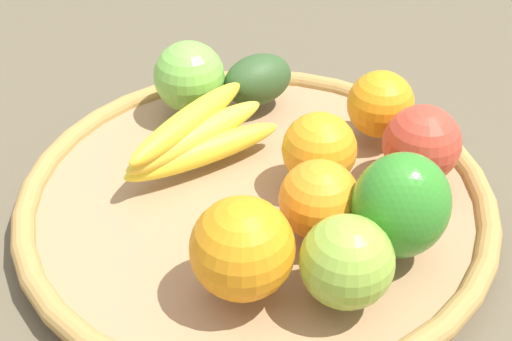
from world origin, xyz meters
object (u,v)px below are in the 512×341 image
at_px(banana_bunch, 196,136).
at_px(apple_1, 189,77).
at_px(avocado, 258,80).
at_px(apple_0, 422,144).
at_px(bell_pepper, 401,206).
at_px(orange_2, 319,149).
at_px(orange_0, 242,249).
at_px(orange_3, 315,202).
at_px(apple_2, 347,262).
at_px(orange_1, 381,104).

distance_m(banana_bunch, apple_1, 0.09).
bearing_deg(apple_1, avocado, -122.91).
bearing_deg(apple_0, apple_1, 19.93).
bearing_deg(banana_bunch, bell_pepper, -168.15).
bearing_deg(banana_bunch, apple_0, -139.56).
bearing_deg(apple_1, bell_pepper, 178.55).
height_order(bell_pepper, avocado, bell_pepper).
xyz_separation_m(orange_2, banana_bunch, (0.10, 0.06, -0.01)).
relative_size(orange_0, orange_3, 1.19).
distance_m(apple_2, apple_0, 0.18).
xyz_separation_m(apple_2, apple_0, (0.06, -0.17, -0.00)).
xyz_separation_m(orange_0, orange_3, (0.01, -0.09, -0.01)).
bearing_deg(apple_1, orange_1, -145.79).
xyz_separation_m(bell_pepper, orange_1, (0.12, -0.12, -0.01)).
distance_m(orange_0, banana_bunch, 0.18).
bearing_deg(orange_0, orange_2, -68.83).
relative_size(apple_2, bell_pepper, 0.79).
bearing_deg(orange_1, apple_0, 159.47).
bearing_deg(orange_1, bell_pepper, 135.17).
distance_m(banana_bunch, apple_0, 0.21).
relative_size(orange_0, bell_pepper, 0.88).
relative_size(orange_0, apple_1, 1.09).
bearing_deg(orange_0, apple_2, -139.16).
distance_m(bell_pepper, apple_1, 0.29).
xyz_separation_m(orange_0, orange_1, (0.07, -0.25, -0.01)).
bearing_deg(avocado, orange_2, 160.27).
xyz_separation_m(apple_2, orange_3, (0.07, -0.03, -0.00)).
xyz_separation_m(bell_pepper, avocado, (0.25, -0.07, -0.02)).
bearing_deg(orange_2, bell_pepper, 170.23).
bearing_deg(apple_2, banana_bunch, -7.10).
bearing_deg(banana_bunch, orange_0, 153.31).
height_order(apple_2, apple_0, same).
relative_size(orange_0, banana_bunch, 0.49).
xyz_separation_m(apple_2, orange_1, (0.13, -0.19, -0.00)).
relative_size(banana_bunch, bell_pepper, 1.80).
distance_m(orange_0, orange_3, 0.09).
bearing_deg(orange_0, orange_1, -74.45).
bearing_deg(avocado, orange_1, -157.77).
bearing_deg(apple_0, orange_2, 51.85).
distance_m(orange_3, apple_0, 0.13).
xyz_separation_m(orange_0, apple_0, (-0.00, -0.22, -0.00)).
distance_m(apple_2, orange_1, 0.23).
xyz_separation_m(banana_bunch, apple_0, (-0.16, -0.14, 0.01)).
xyz_separation_m(orange_1, apple_0, (-0.07, 0.03, 0.00)).
relative_size(apple_2, apple_1, 0.97).
height_order(banana_bunch, apple_0, apple_0).
xyz_separation_m(apple_2, avocado, (0.26, -0.14, -0.01)).
distance_m(orange_2, apple_1, 0.18).
bearing_deg(avocado, apple_2, 151.20).
xyz_separation_m(orange_0, bell_pepper, (-0.05, -0.13, 0.01)).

